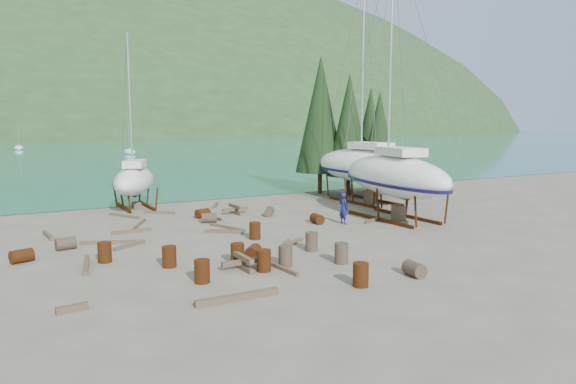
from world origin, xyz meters
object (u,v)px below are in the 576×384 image
large_sailboat_far (366,165)px  small_sailboat_shore (134,180)px  large_sailboat_near (394,175)px  worker (344,208)px

large_sailboat_far → small_sailboat_shore: bearing=155.9°
large_sailboat_near → worker: large_sailboat_near is taller
large_sailboat_far → worker: (-6.27, -5.90, -1.87)m
large_sailboat_far → small_sailboat_shore: 16.74m
large_sailboat_far → worker: size_ratio=9.17×
large_sailboat_far → large_sailboat_near: bearing=-116.8°
large_sailboat_near → worker: size_ratio=9.13×
small_sailboat_shore → worker: size_ratio=6.44×
large_sailboat_near → worker: bearing=-174.4°
large_sailboat_near → worker: 4.01m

